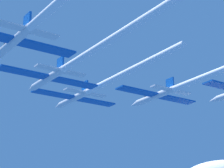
{
  "coord_description": "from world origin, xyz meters",
  "views": [
    {
      "loc": [
        -46.74,
        -83.24,
        -28.69
      ],
      "look_at": [
        -0.42,
        -14.28,
        -0.27
      ],
      "focal_mm": 74.12,
      "sensor_mm": 36.0,
      "label": 1
    }
  ],
  "objects": [
    {
      "name": "jet_left_wing",
      "position": [
        -12.26,
        -21.09,
        -0.51
      ],
      "size": [
        19.24,
        44.47,
        3.19
      ],
      "color": "silver"
    },
    {
      "name": "jet_right_wing",
      "position": [
        11.7,
        -23.86,
        -0.05
      ],
      "size": [
        19.24,
        47.77,
        3.19
      ],
      "color": "silver"
    },
    {
      "name": "jet_lead",
      "position": [
        -0.86,
        -9.81,
        0.37
      ],
      "size": [
        19.24,
        43.41,
        3.19
      ],
      "color": "silver"
    },
    {
      "name": "jet_left_outer",
      "position": [
        -24.03,
        -33.24,
        -0.76
      ],
      "size": [
        19.24,
        43.91,
        3.19
      ],
      "color": "silver"
    }
  ]
}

